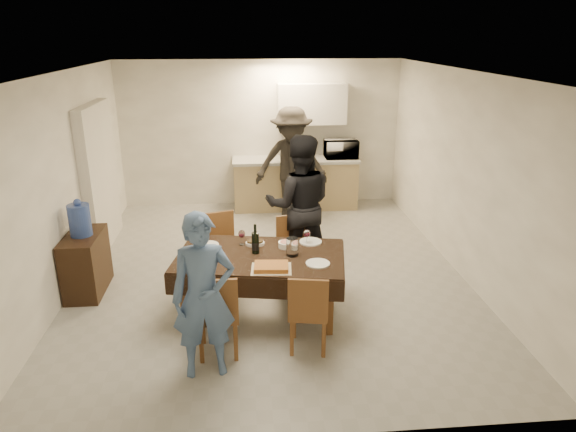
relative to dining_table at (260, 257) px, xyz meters
name	(u,v)px	position (x,y,z in m)	size (l,w,h in m)	color
floor	(271,272)	(0.17, 1.02, -0.68)	(5.00, 6.00, 0.02)	#A0A09B
ceiling	(268,72)	(0.17, 1.02, 1.92)	(5.00, 6.00, 0.02)	white
wall_back	(261,134)	(0.17, 4.02, 0.62)	(5.00, 0.02, 2.60)	white
wall_front	(293,292)	(0.17, -1.98, 0.62)	(5.00, 0.02, 2.60)	white
wall_left	(65,184)	(-2.33, 1.02, 0.62)	(0.02, 6.00, 2.60)	white
wall_right	(462,174)	(2.67, 1.02, 0.62)	(0.02, 6.00, 2.60)	white
stub_partition	(100,177)	(-2.25, 2.22, 0.37)	(0.15, 1.40, 2.10)	silver
kitchen_base_cabinet	(295,184)	(0.77, 3.70, -0.25)	(2.20, 0.60, 0.86)	tan
kitchen_worktop	(295,160)	(0.77, 3.70, 0.20)	(2.24, 0.64, 0.05)	#ABABA6
upper_cabinet	(312,104)	(1.07, 3.84, 1.17)	(1.20, 0.34, 0.70)	silver
dining_table	(260,257)	(0.00, 0.00, 0.00)	(1.99, 1.37, 0.72)	black
chair_near_left	(217,308)	(-0.45, -0.84, -0.13)	(0.42, 0.42, 0.49)	brown
chair_near_right	(310,306)	(0.45, -0.83, -0.16)	(0.45, 0.45, 0.46)	brown
chair_far_left	(222,246)	(-0.45, 0.66, -0.13)	(0.51, 0.52, 0.49)	brown
chair_far_right	(295,246)	(0.45, 0.67, -0.17)	(0.44, 0.44, 0.45)	brown
console	(86,263)	(-2.11, 0.69, -0.31)	(0.40, 0.81, 0.75)	#322010
water_jug	(80,220)	(-2.11, 0.69, 0.26)	(0.26, 0.26, 0.38)	#3A57B2
wine_bottle	(255,239)	(-0.05, 0.05, 0.20)	(0.08, 0.08, 0.34)	black
water_pitcher	(292,247)	(0.35, -0.05, 0.13)	(0.13, 0.13, 0.20)	white
savoury_tart	(271,267)	(0.10, -0.38, 0.06)	(0.42, 0.31, 0.05)	#BF7638
salad_bowl	(286,245)	(0.30, 0.18, 0.07)	(0.17, 0.17, 0.07)	white
mushroom_dish	(255,244)	(-0.05, 0.28, 0.05)	(0.20, 0.20, 0.04)	white
wine_glass_a	(208,257)	(-0.55, -0.25, 0.14)	(0.09, 0.09, 0.21)	white
wine_glass_b	(307,237)	(0.55, 0.25, 0.12)	(0.08, 0.08, 0.18)	white
wine_glass_c	(242,237)	(-0.20, 0.30, 0.12)	(0.08, 0.08, 0.18)	white
plate_near_left	(204,268)	(-0.60, -0.30, 0.04)	(0.26, 0.26, 0.02)	white
plate_near_right	(318,263)	(0.60, -0.30, 0.04)	(0.26, 0.26, 0.01)	white
plate_far_left	(207,245)	(-0.60, 0.30, 0.04)	(0.27, 0.27, 0.02)	white
plate_far_right	(311,242)	(0.60, 0.30, 0.04)	(0.26, 0.26, 0.02)	white
microwave	(341,149)	(1.59, 3.70, 0.39)	(0.58, 0.39, 0.32)	silver
person_near	(204,297)	(-0.55, -1.05, 0.11)	(0.58, 0.38, 1.58)	#4A6797
person_far	(299,205)	(0.55, 1.05, 0.24)	(0.90, 0.70, 1.85)	black
person_kitchen	(291,163)	(0.65, 3.25, 0.26)	(1.22, 0.70, 1.89)	black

